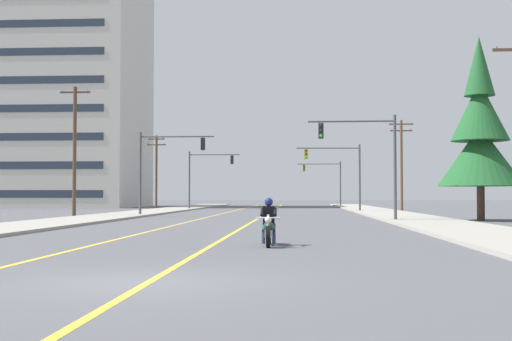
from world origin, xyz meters
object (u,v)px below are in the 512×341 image
traffic_signal_mid_right (341,167)px  traffic_signal_mid_left (204,171)px  traffic_signal_near_left (162,160)px  utility_pole_left_far (156,169)px  traffic_signal_near_right (369,151)px  utility_pole_left_near (75,149)px  utility_pole_right_far (401,161)px  motorcycle_with_rider (269,226)px  apartment_building_far_left_block (48,90)px  conifer_tree_right_verge_near (480,136)px  traffic_signal_far_right (328,176)px

traffic_signal_mid_right → traffic_signal_mid_left: (-13.92, 9.34, -0.02)m
traffic_signal_near_left → utility_pole_left_far: size_ratio=0.75×
traffic_signal_near_right → utility_pole_left_near: (-19.96, 7.32, 0.73)m
utility_pole_right_far → traffic_signal_mid_left: bearing=167.3°
traffic_signal_near_right → traffic_signal_near_left: bearing=145.8°
motorcycle_with_rider → traffic_signal_mid_left: traffic_signal_mid_left is taller
utility_pole_left_far → apartment_building_far_left_block: size_ratio=0.27×
traffic_signal_mid_right → conifer_tree_right_verge_near: bearing=-70.8°
motorcycle_with_rider → apartment_building_far_left_block: apartment_building_far_left_block is taller
traffic_signal_near_left → traffic_signal_mid_left: size_ratio=1.00×
traffic_signal_mid_left → utility_pole_left_near: bearing=-103.3°
traffic_signal_mid_left → traffic_signal_far_right: same height
traffic_signal_far_right → conifer_tree_right_verge_near: bearing=-82.4°
traffic_signal_near_left → traffic_signal_far_right: 46.50m
motorcycle_with_rider → utility_pole_right_far: bearing=76.6°
utility_pole_left_near → traffic_signal_far_right: bearing=66.9°
traffic_signal_near_right → traffic_signal_near_left: 17.13m
traffic_signal_near_left → traffic_signal_mid_left: 22.23m
utility_pole_left_near → conifer_tree_right_verge_near: 27.35m
motorcycle_with_rider → apartment_building_far_left_block: 74.51m
traffic_signal_near_left → traffic_signal_far_right: size_ratio=1.00×
conifer_tree_right_verge_near → apartment_building_far_left_block: 63.45m
utility_pole_right_far → traffic_signal_mid_right: bearing=-142.2°
traffic_signal_mid_left → traffic_signal_far_right: bearing=57.5°
traffic_signal_far_right → utility_pole_right_far: size_ratio=0.70×
utility_pole_right_far → utility_pole_left_far: bearing=162.4°
traffic_signal_mid_right → utility_pole_right_far: bearing=37.8°
motorcycle_with_rider → traffic_signal_mid_left: 51.66m
traffic_signal_near_right → traffic_signal_mid_left: bearing=114.0°
traffic_signal_far_right → conifer_tree_right_verge_near: size_ratio=0.55×
traffic_signal_mid_right → traffic_signal_far_right: (0.16, 31.42, 0.01)m
traffic_signal_near_left → conifer_tree_right_verge_near: 22.38m
utility_pole_right_far → traffic_signal_far_right: bearing=102.8°
traffic_signal_mid_right → utility_pole_left_far: (-19.88, 13.10, 0.31)m
motorcycle_with_rider → traffic_signal_mid_right: (4.82, 41.39, 3.57)m
utility_pole_left_near → conifer_tree_right_verge_near: bearing=-11.0°
traffic_signal_near_right → traffic_signal_mid_right: same height
traffic_signal_far_right → apartment_building_far_left_block: bearing=-169.1°
motorcycle_with_rider → traffic_signal_mid_right: bearing=83.4°
traffic_signal_near_left → traffic_signal_mid_left: same height
traffic_signal_far_right → apartment_building_far_left_block: 39.20m
traffic_signal_mid_right → apartment_building_far_left_block: (-36.74, 24.30, 11.17)m
apartment_building_far_left_block → traffic_signal_far_right: bearing=10.9°
motorcycle_with_rider → traffic_signal_near_left: (-9.11, 28.50, 3.55)m
traffic_signal_near_left → utility_pole_left_far: 26.66m
traffic_signal_mid_right → utility_pole_left_near: 24.92m
traffic_signal_near_left → conifer_tree_right_verge_near: (21.05, -7.53, 1.01)m
conifer_tree_right_verge_near → apartment_building_far_left_block: (-43.85, 44.72, 10.17)m
motorcycle_with_rider → traffic_signal_far_right: (4.97, 72.81, 3.58)m
traffic_signal_near_right → conifer_tree_right_verge_near: conifer_tree_right_verge_near is taller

